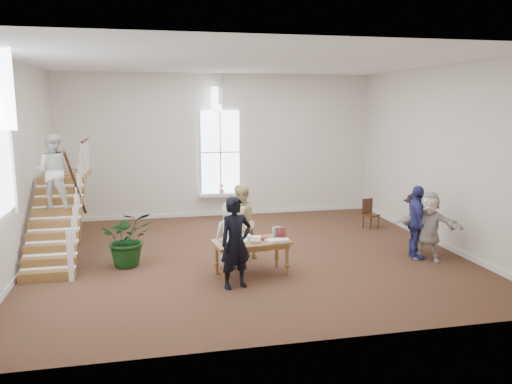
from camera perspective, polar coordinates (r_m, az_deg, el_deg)
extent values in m
plane|color=#442A1A|center=(12.01, -0.97, -7.24)|extent=(10.00, 10.00, 0.00)
plane|color=beige|center=(15.96, -4.14, 5.29)|extent=(10.00, 0.00, 10.00)
plane|color=beige|center=(7.23, 5.92, -0.57)|extent=(10.00, 0.00, 10.00)
plane|color=beige|center=(11.67, -25.89, 2.53)|extent=(0.00, 9.00, 9.00)
plane|color=beige|center=(13.43, 20.47, 3.78)|extent=(0.00, 9.00, 9.00)
plane|color=white|center=(11.51, -1.03, 14.68)|extent=(10.00, 10.00, 0.00)
cube|color=white|center=(15.99, -3.98, -0.31)|extent=(1.45, 0.28, 0.10)
plane|color=white|center=(15.92, -4.10, 4.55)|extent=(2.60, 0.00, 2.60)
plane|color=white|center=(15.85, -4.17, 10.32)|extent=(0.60, 0.60, 0.85)
cube|color=white|center=(16.26, -4.03, -2.43)|extent=(10.00, 0.04, 0.12)
imported|color=pink|center=(15.93, -3.97, 0.38)|extent=(0.17, 0.17, 0.30)
cube|color=brown|center=(11.22, -22.73, -8.79)|extent=(1.10, 0.30, 0.20)
cube|color=brown|center=(11.44, -22.53, -7.36)|extent=(1.10, 0.30, 0.20)
cube|color=brown|center=(11.67, -22.34, -5.99)|extent=(1.10, 0.30, 0.20)
cube|color=brown|center=(11.91, -22.15, -4.67)|extent=(1.10, 0.30, 0.20)
cube|color=brown|center=(12.15, -21.98, -3.40)|extent=(1.10, 0.30, 0.20)
cube|color=brown|center=(12.39, -21.81, -2.19)|extent=(1.10, 0.30, 0.20)
cube|color=brown|center=(12.64, -21.65, -1.02)|extent=(1.10, 0.30, 0.20)
cube|color=brown|center=(12.90, -21.49, 0.11)|extent=(1.10, 0.30, 0.20)
cube|color=brown|center=(13.16, -21.34, 1.19)|extent=(1.10, 0.30, 0.20)
cube|color=brown|center=(14.04, -20.79, 1.90)|extent=(1.10, 1.20, 0.12)
cube|color=white|center=(10.86, -20.48, -6.76)|extent=(0.10, 0.10, 1.10)
cylinder|color=#331E0D|center=(11.91, -19.88, 0.65)|extent=(0.07, 2.74, 1.86)
imported|color=silver|center=(12.24, -22.10, 2.22)|extent=(0.94, 0.79, 1.72)
cube|color=brown|center=(10.50, -0.50, -5.74)|extent=(1.67, 0.99, 0.05)
cube|color=brown|center=(10.52, -0.50, -6.14)|extent=(1.53, 0.86, 0.10)
cylinder|color=brown|center=(10.15, -3.65, -8.55)|extent=(0.07, 0.07, 0.69)
cylinder|color=brown|center=(10.59, 3.59, -7.75)|extent=(0.07, 0.07, 0.69)
cylinder|color=brown|center=(10.69, -4.54, -7.59)|extent=(0.07, 0.07, 0.69)
cylinder|color=brown|center=(11.11, 2.38, -6.88)|extent=(0.07, 0.07, 0.69)
cube|color=silver|center=(10.36, 1.69, -5.66)|extent=(0.24, 0.27, 0.06)
cube|color=beige|center=(10.49, -1.53, -5.55)|extent=(0.28, 0.31, 0.03)
cube|color=tan|center=(10.36, -0.06, -5.66)|extent=(0.22, 0.22, 0.06)
cube|color=silver|center=(10.48, -2.91, -5.55)|extent=(0.22, 0.28, 0.04)
cube|color=#4C5972|center=(10.23, -2.53, -5.98)|extent=(0.28, 0.29, 0.02)
cube|color=maroon|center=(10.60, 1.01, -5.28)|extent=(0.19, 0.21, 0.06)
cube|color=white|center=(10.65, 0.05, -5.24)|extent=(0.22, 0.19, 0.05)
cube|color=#BFB299|center=(10.64, 0.11, -5.26)|extent=(0.19, 0.24, 0.05)
cube|color=silver|center=(10.73, -1.02, -5.11)|extent=(0.19, 0.31, 0.05)
cube|color=beige|center=(10.52, 2.11, -5.52)|extent=(0.23, 0.29, 0.02)
cube|color=tan|center=(10.51, -3.49, -5.49)|extent=(0.29, 0.30, 0.04)
cube|color=silver|center=(10.43, 1.96, -5.58)|extent=(0.24, 0.27, 0.05)
cube|color=#4C5972|center=(10.51, 1.70, -5.48)|extent=(0.26, 0.24, 0.04)
cube|color=maroon|center=(10.56, 2.27, -5.43)|extent=(0.30, 0.32, 0.03)
cube|color=white|center=(10.47, -2.91, -5.54)|extent=(0.29, 0.33, 0.04)
cube|color=#BFB299|center=(10.60, -3.07, -5.31)|extent=(0.27, 0.23, 0.06)
cube|color=silver|center=(10.46, 3.14, -5.54)|extent=(0.25, 0.23, 0.05)
imported|color=black|center=(9.76, -2.33, -5.81)|extent=(0.76, 0.61, 1.82)
imported|color=silver|center=(11.01, -2.92, -4.89)|extent=(0.79, 0.59, 1.47)
imported|color=#D7C486|center=(11.50, -1.85, -3.47)|extent=(1.07, 0.98, 1.77)
imported|color=navy|center=(12.17, 17.84, -3.31)|extent=(0.67, 1.08, 1.72)
imported|color=black|center=(12.68, 17.61, -3.38)|extent=(0.91, 1.09, 1.46)
imported|color=beige|center=(12.12, 19.15, -3.70)|extent=(1.48, 1.28, 1.61)
imported|color=#113512|center=(11.47, -14.41, -5.15)|extent=(1.22, 1.09, 1.26)
cube|color=#331E0D|center=(14.81, 13.01, -2.58)|extent=(0.47, 0.47, 0.04)
cube|color=#331E0D|center=(14.88, 12.61, -1.56)|extent=(0.36, 0.15, 0.44)
cylinder|color=#331E0D|center=(14.65, 12.94, -3.53)|extent=(0.04, 0.04, 0.39)
cylinder|color=#331E0D|center=(14.85, 13.80, -3.38)|extent=(0.04, 0.04, 0.39)
cylinder|color=#331E0D|center=(14.86, 12.16, -3.30)|extent=(0.04, 0.04, 0.39)
cylinder|color=#331E0D|center=(15.06, 13.01, -3.16)|extent=(0.04, 0.04, 0.39)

